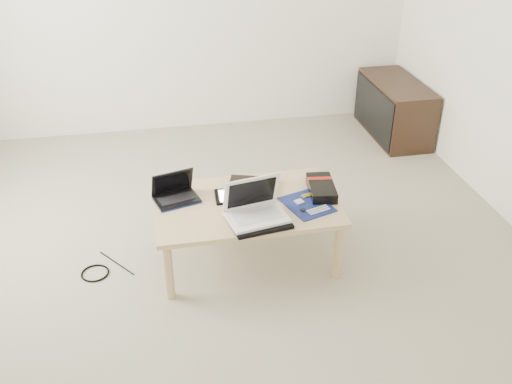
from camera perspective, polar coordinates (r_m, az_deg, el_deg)
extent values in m
plane|color=#ACA38C|center=(3.74, -3.37, -5.52)|extent=(4.00, 4.00, 0.00)
cube|color=white|center=(1.36, 7.66, -10.86)|extent=(4.00, 0.10, 2.60)
cube|color=tan|center=(3.44, -1.02, -1.28)|extent=(1.10, 0.70, 0.03)
cylinder|color=tan|center=(3.27, -8.75, -7.85)|extent=(0.06, 0.06, 0.37)
cylinder|color=tan|center=(3.43, 8.22, -5.85)|extent=(0.06, 0.06, 0.37)
cylinder|color=tan|center=(3.77, -9.33, -2.27)|extent=(0.06, 0.06, 0.37)
cylinder|color=tan|center=(3.90, 5.46, -0.75)|extent=(0.06, 0.06, 0.37)
cube|color=#352216|center=(5.32, 13.68, 8.11)|extent=(0.40, 0.90, 0.50)
cube|color=black|center=(5.24, 11.66, 8.01)|extent=(0.02, 0.86, 0.44)
cube|color=black|center=(3.57, -0.37, 0.49)|extent=(0.36, 0.32, 0.03)
cube|color=black|center=(3.48, -7.94, -0.74)|extent=(0.30, 0.24, 0.02)
cube|color=black|center=(3.48, -7.93, -0.63)|extent=(0.23, 0.15, 0.00)
cube|color=black|center=(3.42, -7.57, -1.14)|extent=(0.06, 0.04, 0.00)
cube|color=black|center=(3.49, -8.37, 0.98)|extent=(0.27, 0.13, 0.17)
cube|color=black|center=(3.49, -8.34, 0.91)|extent=(0.22, 0.10, 0.13)
cube|color=#0E1D4E|center=(3.41, -7.43, -1.49)|extent=(0.25, 0.08, 0.01)
cube|color=black|center=(3.49, -2.15, -0.39)|extent=(0.25, 0.19, 0.01)
cube|color=white|center=(3.49, -2.15, -0.31)|extent=(0.20, 0.15, 0.00)
cube|color=silver|center=(3.52, 1.17, -0.07)|extent=(0.10, 0.24, 0.02)
cube|color=#A7A7AD|center=(3.51, 1.17, 0.09)|extent=(0.08, 0.20, 0.00)
cube|color=black|center=(3.24, 0.36, -3.00)|extent=(0.36, 0.29, 0.02)
cube|color=white|center=(3.25, 0.11, -2.54)|extent=(0.37, 0.29, 0.02)
cube|color=silver|center=(3.24, 0.14, -2.43)|extent=(0.29, 0.18, 0.00)
cube|color=white|center=(3.17, 0.70, -3.20)|extent=(0.08, 0.05, 0.00)
cube|color=white|center=(3.25, -0.46, -0.03)|extent=(0.34, 0.13, 0.22)
cube|color=black|center=(3.25, -0.42, -0.10)|extent=(0.29, 0.10, 0.18)
cube|color=#0C194E|center=(3.42, 5.11, -1.26)|extent=(0.32, 0.36, 0.01)
cube|color=silver|center=(3.43, 4.33, -0.98)|extent=(0.06, 0.06, 0.01)
cube|color=#C69217|center=(3.52, 5.25, -0.19)|extent=(0.10, 0.04, 0.01)
cube|color=#C69217|center=(3.51, 5.41, -0.33)|extent=(0.10, 0.04, 0.01)
cube|color=silver|center=(3.38, 6.05, -1.62)|extent=(0.14, 0.05, 0.01)
cube|color=silver|center=(3.37, 6.25, -1.78)|extent=(0.14, 0.05, 0.01)
cube|color=silver|center=(3.36, 6.44, -1.94)|extent=(0.14, 0.05, 0.01)
cube|color=black|center=(3.36, 4.74, -1.82)|extent=(0.03, 0.03, 0.01)
cube|color=black|center=(3.55, 6.55, 0.40)|extent=(0.19, 0.32, 0.06)
cube|color=maroon|center=(3.58, 6.41, 1.38)|extent=(0.15, 0.06, 0.00)
torus|color=black|center=(3.45, -3.18, -0.83)|extent=(0.12, 0.12, 0.01)
torus|color=black|center=(3.65, -15.80, -7.81)|extent=(0.20, 0.20, 0.01)
cylinder|color=black|center=(3.70, -13.76, -6.92)|extent=(0.22, 0.28, 0.01)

